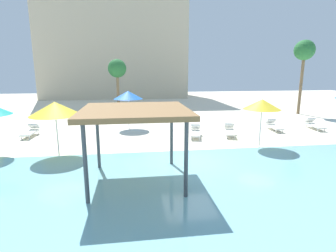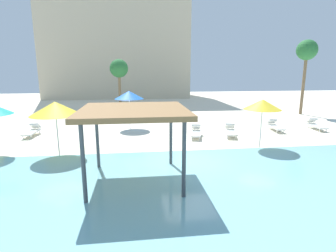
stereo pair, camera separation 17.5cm
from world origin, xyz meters
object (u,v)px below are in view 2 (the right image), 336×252
(beach_umbrella_blue_4, at_px, (129,95))
(lounge_chair_4, at_px, (275,126))
(lounge_chair_3, at_px, (32,131))
(lounge_chair_0, at_px, (230,131))
(lounge_chair_5, at_px, (316,125))
(shade_pavilion, at_px, (134,113))
(lounge_chair_1, at_px, (196,132))
(palm_tree_1, at_px, (307,52))
(beach_umbrella_yellow_5, at_px, (55,108))
(palm_tree_0, at_px, (119,69))
(beach_umbrella_yellow_7, at_px, (263,105))

(beach_umbrella_blue_4, distance_m, lounge_chair_4, 10.79)
(lounge_chair_3, bearing_deg, lounge_chair_0, 84.39)
(beach_umbrella_blue_4, relative_size, lounge_chair_5, 1.42)
(shade_pavilion, height_order, lounge_chair_0, shade_pavilion)
(shade_pavilion, xyz_separation_m, lounge_chair_1, (3.92, 6.52, -2.34))
(lounge_chair_3, xyz_separation_m, palm_tree_1, (22.95, 5.94, 5.57))
(beach_umbrella_yellow_5, distance_m, lounge_chair_3, 5.81)
(lounge_chair_3, height_order, lounge_chair_4, same)
(shade_pavilion, bearing_deg, beach_umbrella_yellow_5, 136.80)
(shade_pavilion, height_order, lounge_chair_3, shade_pavilion)
(lounge_chair_1, height_order, lounge_chair_5, same)
(palm_tree_0, bearing_deg, lounge_chair_1, -65.84)
(lounge_chair_4, height_order, lounge_chair_5, same)
(beach_umbrella_yellow_7, xyz_separation_m, lounge_chair_4, (3.05, 3.91, -2.08))
(beach_umbrella_yellow_5, relative_size, palm_tree_0, 0.51)
(beach_umbrella_blue_4, distance_m, beach_umbrella_yellow_5, 7.03)
(beach_umbrella_yellow_5, xyz_separation_m, lounge_chair_3, (-2.92, 4.57, -2.08))
(shade_pavilion, bearing_deg, lounge_chair_4, 37.46)
(palm_tree_0, bearing_deg, lounge_chair_3, -116.31)
(beach_umbrella_blue_4, xyz_separation_m, lounge_chair_1, (4.30, -3.20, -2.14))
(beach_umbrella_blue_4, relative_size, beach_umbrella_yellow_7, 1.03)
(lounge_chair_3, distance_m, lounge_chair_5, 19.91)
(shade_pavilion, relative_size, palm_tree_0, 0.73)
(shade_pavilion, bearing_deg, lounge_chair_3, 129.56)
(palm_tree_0, height_order, palm_tree_1, palm_tree_1)
(lounge_chair_5, relative_size, palm_tree_1, 0.28)
(lounge_chair_4, bearing_deg, palm_tree_1, 141.29)
(lounge_chair_0, bearing_deg, lounge_chair_4, 122.35)
(beach_umbrella_blue_4, bearing_deg, palm_tree_1, 14.81)
(shade_pavilion, bearing_deg, lounge_chair_0, 46.25)
(beach_umbrella_blue_4, xyz_separation_m, palm_tree_1, (16.58, 4.39, 3.43))
(shade_pavilion, distance_m, beach_umbrella_yellow_5, 5.26)
(lounge_chair_1, distance_m, lounge_chair_3, 10.79)
(lounge_chair_4, relative_size, palm_tree_1, 0.28)
(beach_umbrella_yellow_7, distance_m, lounge_chair_5, 7.62)
(palm_tree_0, relative_size, palm_tree_1, 0.76)
(beach_umbrella_yellow_7, bearing_deg, shade_pavilion, -151.62)
(palm_tree_0, bearing_deg, shade_pavilion, -85.28)
(beach_umbrella_yellow_7, relative_size, palm_tree_0, 0.50)
(lounge_chair_1, bearing_deg, beach_umbrella_blue_4, -113.37)
(lounge_chair_1, distance_m, lounge_chair_4, 6.18)
(beach_umbrella_yellow_5, height_order, lounge_chair_1, beach_umbrella_yellow_5)
(shade_pavilion, relative_size, lounge_chair_1, 1.98)
(lounge_chair_0, distance_m, palm_tree_1, 13.70)
(lounge_chair_1, relative_size, palm_tree_1, 0.28)
(palm_tree_0, bearing_deg, lounge_chair_5, -36.95)
(lounge_chair_3, distance_m, palm_tree_1, 24.35)
(lounge_chair_0, height_order, lounge_chair_4, same)
(beach_umbrella_yellow_5, xyz_separation_m, palm_tree_1, (20.04, 10.51, 3.49))
(palm_tree_0, bearing_deg, beach_umbrella_blue_4, -82.61)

